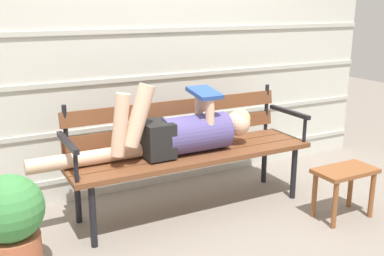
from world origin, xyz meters
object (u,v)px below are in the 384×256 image
Objects in this scene: potted_plant at (11,223)px; reclining_person at (180,132)px; footstool at (345,179)px; park_bench at (188,145)px.

reclining_person is at bearing 14.20° from potted_plant.
potted_plant is at bearing 171.77° from footstool.
footstool is (1.00, -0.62, -0.33)m from reclining_person.
reclining_person reaches higher than potted_plant.
potted_plant is (-2.20, 0.32, 0.04)m from footstool.
park_bench is at bearing 16.12° from potted_plant.
reclining_person is 3.66× the size of footstool.
potted_plant reaches higher than footstool.
footstool is at bearing -8.23° from potted_plant.
potted_plant is (-1.29, -0.37, -0.16)m from park_bench.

